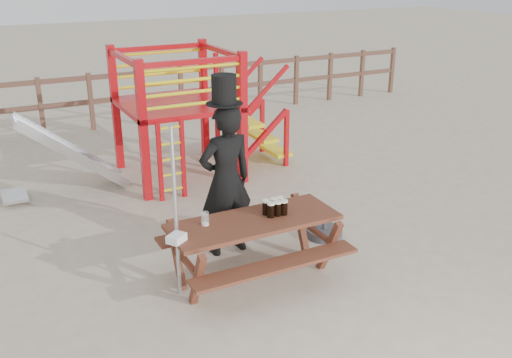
# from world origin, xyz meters

# --- Properties ---
(ground) EXTENTS (60.00, 60.00, 0.00)m
(ground) POSITION_xyz_m (0.00, 0.00, 0.00)
(ground) COLOR #C0AF95
(ground) RESTS_ON ground
(back_fence) EXTENTS (15.09, 0.09, 1.20)m
(back_fence) POSITION_xyz_m (0.00, 7.00, 0.74)
(back_fence) COLOR brown
(back_fence) RESTS_ON ground
(playground_fort) EXTENTS (4.71, 1.84, 2.10)m
(playground_fort) POSITION_xyz_m (0.12, 3.58, 1.07)
(playground_fort) COLOR #B90C12
(playground_fort) RESTS_ON ground
(picnic_table) EXTENTS (1.88, 1.30, 0.73)m
(picnic_table) POSITION_xyz_m (-0.21, 0.04, 0.46)
(picnic_table) COLOR brown
(picnic_table) RESTS_ON ground
(man_with_hat) EXTENTS (0.70, 0.49, 2.19)m
(man_with_hat) POSITION_xyz_m (-0.21, 0.77, 0.98)
(man_with_hat) COLOR black
(man_with_hat) RESTS_ON ground
(metal_pole) EXTENTS (0.04, 0.04, 1.89)m
(metal_pole) POSITION_xyz_m (-1.08, 0.10, 0.94)
(metal_pole) COLOR #B2B2B7
(metal_pole) RESTS_ON ground
(parasol_base) EXTENTS (0.47, 0.47, 0.20)m
(parasol_base) POSITION_xyz_m (1.08, 0.54, 0.06)
(parasol_base) COLOR #36363B
(parasol_base) RESTS_ON ground
(paper_bag) EXTENTS (0.23, 0.22, 0.08)m
(paper_bag) POSITION_xyz_m (-1.14, -0.07, 0.77)
(paper_bag) COLOR white
(paper_bag) RESTS_ON picnic_table
(stout_pints) EXTENTS (0.26, 0.18, 0.17)m
(stout_pints) POSITION_xyz_m (0.07, 0.06, 0.81)
(stout_pints) COLOR black
(stout_pints) RESTS_ON picnic_table
(empty_glasses) EXTENTS (0.08, 0.08, 0.15)m
(empty_glasses) POSITION_xyz_m (-0.74, 0.15, 0.80)
(empty_glasses) COLOR silver
(empty_glasses) RESTS_ON picnic_table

